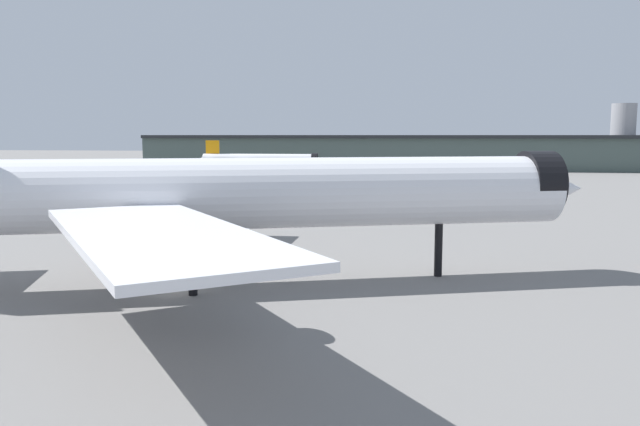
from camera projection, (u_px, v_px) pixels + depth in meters
name	position (u px, v px, depth m)	size (l,w,h in m)	color
ground	(176.00, 291.00, 52.17)	(900.00, 900.00, 0.00)	slate
airliner_near_gate	(221.00, 196.00, 53.42)	(64.87, 57.87, 17.54)	white
airliner_far_taxiway	(259.00, 160.00, 200.24)	(41.55, 38.07, 11.16)	white
terminal_building	(420.00, 152.00, 237.86)	(207.87, 28.59, 24.01)	#475651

